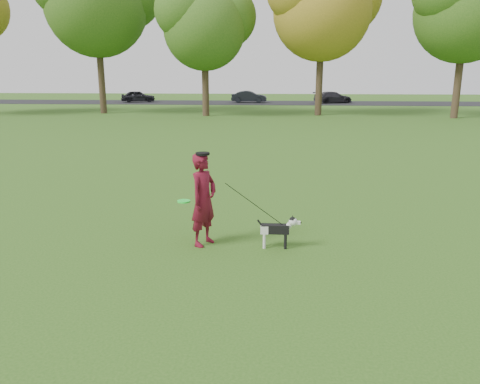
# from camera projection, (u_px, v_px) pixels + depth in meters

# --- Properties ---
(ground) EXTENTS (120.00, 120.00, 0.00)m
(ground) POSITION_uv_depth(u_px,v_px,m) (224.00, 246.00, 8.42)
(ground) COLOR #285116
(ground) RESTS_ON ground
(road) EXTENTS (120.00, 7.00, 0.02)m
(road) POSITION_uv_depth(u_px,v_px,m) (266.00, 103.00, 47.05)
(road) COLOR black
(road) RESTS_ON ground
(man) EXTENTS (0.64, 0.73, 1.68)m
(man) POSITION_uv_depth(u_px,v_px,m) (204.00, 200.00, 8.31)
(man) COLOR #570C1A
(man) RESTS_ON ground
(dog) EXTENTS (0.79, 0.16, 0.60)m
(dog) POSITION_uv_depth(u_px,v_px,m) (278.00, 228.00, 8.25)
(dog) COLOR black
(dog) RESTS_ON ground
(car_left) EXTENTS (3.66, 2.29, 1.16)m
(car_left) POSITION_uv_depth(u_px,v_px,m) (138.00, 96.00, 47.82)
(car_left) COLOR black
(car_left) RESTS_ON road
(car_mid) EXTENTS (3.56, 1.33, 1.16)m
(car_mid) POSITION_uv_depth(u_px,v_px,m) (249.00, 97.00, 47.02)
(car_mid) COLOR black
(car_mid) RESTS_ON road
(car_right) EXTENTS (4.15, 2.77, 1.12)m
(car_right) POSITION_uv_depth(u_px,v_px,m) (333.00, 97.00, 46.44)
(car_right) COLOR #242228
(car_right) RESTS_ON road
(man_held_items) EXTENTS (1.91, 0.31, 1.29)m
(man_held_items) POSITION_uv_depth(u_px,v_px,m) (247.00, 200.00, 8.19)
(man_held_items) COLOR #20FF39
(man_held_items) RESTS_ON ground
(tree_row) EXTENTS (51.74, 8.86, 12.01)m
(tree_row) POSITION_uv_depth(u_px,v_px,m) (243.00, 6.00, 31.85)
(tree_row) COLOR #38281C
(tree_row) RESTS_ON ground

